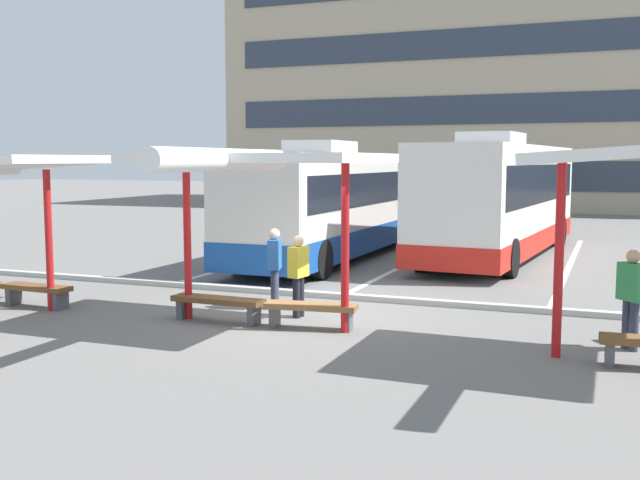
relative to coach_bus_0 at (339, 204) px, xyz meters
The scene contains 15 objects.
ground_plane 9.09m from the coach_bus_0, 74.51° to the right, with size 160.00×160.00×0.00m, color slate.
terminal_building 30.39m from the coach_bus_0, 85.34° to the left, with size 36.61×15.28×17.84m.
coach_bus_0 is the anchor object (origin of this frame).
coach_bus_1 4.94m from the coach_bus_0, 20.83° to the left, with size 3.49×11.40×3.73m.
lane_stripe_0 2.58m from the coach_bus_0, 164.94° to the left, with size 0.16×14.00×0.01m, color white.
lane_stripe_1 2.93m from the coach_bus_0, 12.36° to the left, with size 0.16×14.00×0.01m, color white.
lane_stripe_2 6.93m from the coach_bus_0, ahead, with size 0.16×14.00×0.01m, color white.
bench_1 10.21m from the coach_bus_0, 106.77° to the right, with size 1.57×0.49×0.45m.
waiting_shelter_1 10.09m from the coach_bus_0, 78.17° to the right, with size 4.10×4.97×3.13m.
bench_2 9.71m from the coach_bus_0, 83.13° to the right, with size 1.80×0.46×0.45m.
bench_3 10.00m from the coach_bus_0, 72.70° to the right, with size 1.67×0.63×0.45m.
platform_kerb 7.19m from the coach_bus_0, 70.11° to the right, with size 44.00×0.24×0.12m, color #ADADA8.
waiting_passenger_0 9.00m from the coach_bus_0, 74.71° to the right, with size 0.27×0.47×1.55m.
waiting_passenger_1 12.17m from the coach_bus_0, 47.97° to the right, with size 0.47×0.49×1.58m.
waiting_passenger_3 8.26m from the coach_bus_0, 78.76° to the right, with size 0.34×0.51×1.60m.
Camera 1 is at (5.44, -12.78, 2.94)m, focal length 42.01 mm.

